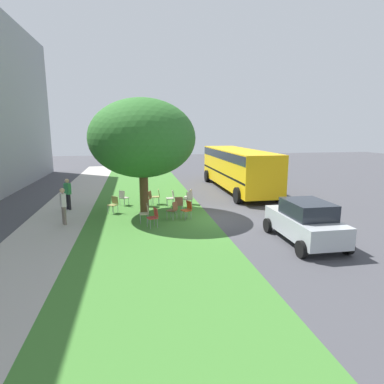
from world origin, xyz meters
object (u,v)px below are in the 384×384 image
pedestrian_0 (68,193)px  pedestrian_1 (63,205)px  chair_3 (179,204)px  chair_7 (145,212)px  chair_4 (187,208)px  chair_6 (173,209)px  chair_1 (189,196)px  street_tree (142,138)px  chair_0 (157,195)px  chair_5 (154,216)px  chair_2 (148,197)px  parked_car (305,222)px  chair_8 (114,203)px  chair_11 (123,197)px  chair_10 (188,198)px  chair_9 (171,197)px  school_bus (237,166)px

pedestrian_0 → pedestrian_1: same height
chair_3 → chair_7: (-1.42, 1.76, 0.00)m
chair_4 → chair_6: (0.03, 0.69, 0.00)m
chair_1 → pedestrian_1: size_ratio=0.52×
street_tree → pedestrian_0: street_tree is taller
chair_0 → chair_5: size_ratio=1.00×
chair_0 → chair_4: 3.58m
chair_2 → chair_6: 3.09m
chair_3 → parked_car: parked_car is taller
chair_8 → chair_11: (1.62, -0.44, 0.00)m
chair_0 → chair_11: same height
parked_car → pedestrian_0: bearing=54.6°
chair_10 → chair_9: bearing=62.1°
chair_2 → pedestrian_1: (-2.83, 3.95, 0.41)m
chair_5 → chair_8: 3.40m
chair_6 → chair_7: (-0.33, 1.33, 0.00)m
chair_2 → chair_7: (-3.24, 0.28, 0.00)m
chair_6 → chair_7: bearing=103.9°
chair_9 → chair_11: bearing=78.6°
chair_0 → chair_6: size_ratio=1.00×
chair_10 → school_bus: bearing=-44.1°
pedestrian_0 → parked_car: bearing=-125.4°
chair_2 → pedestrian_1: bearing=125.6°
chair_4 → chair_5: 2.00m
chair_1 → chair_5: size_ratio=1.00×
chair_10 → chair_2: bearing=75.0°
chair_4 → pedestrian_0: pedestrian_0 is taller
chair_4 → chair_11: same height
chair_0 → chair_11: (0.01, 1.92, 0.00)m
chair_10 → pedestrian_1: (-2.25, 6.14, 0.41)m
chair_0 → chair_3: (-2.24, -0.95, 0.00)m
chair_6 → parked_car: 6.15m
chair_3 → chair_5: size_ratio=1.00×
chair_6 → chair_9: (2.80, -0.23, 0.00)m
chair_7 → chair_9: (3.13, -1.56, 0.00)m
street_tree → parked_car: street_tree is taller
chair_1 → chair_11: bearing=84.7°
school_bus → pedestrian_1: 12.35m
chair_2 → chair_5: (-4.01, -0.05, 0.00)m
chair_2 → school_bus: size_ratio=0.08×
chair_0 → chair_5: (-4.43, 0.47, 0.00)m
chair_10 → chair_7: bearing=137.1°
chair_9 → school_bus: 6.58m
chair_0 → chair_5: 4.46m
chair_3 → chair_4: (-1.12, -0.27, 0.00)m
chair_8 → chair_9: 3.30m
parked_car → chair_11: bearing=43.3°
chair_1 → chair_7: size_ratio=1.00×
chair_6 → school_bus: (6.71, -5.38, 1.24)m
chair_10 → parked_car: parked_car is taller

